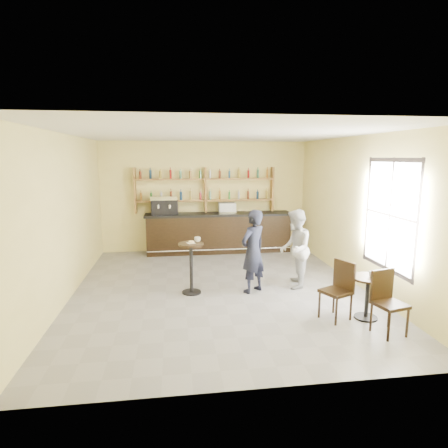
{
  "coord_description": "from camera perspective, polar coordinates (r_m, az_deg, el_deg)",
  "views": [
    {
      "loc": [
        -0.93,
        -7.49,
        2.75
      ],
      "look_at": [
        0.2,
        0.8,
        1.25
      ],
      "focal_mm": 30.0,
      "sensor_mm": 36.0,
      "label": 1
    }
  ],
  "objects": [
    {
      "name": "bar_counter",
      "position": [
        10.93,
        -0.79,
        -1.31
      ],
      "size": [
        4.24,
        0.83,
        1.15
      ],
      "primitive_type": null,
      "color": "black",
      "rests_on": "floor"
    },
    {
      "name": "napkin",
      "position": [
        7.54,
        -5.07,
        -2.9
      ],
      "size": [
        0.19,
        0.19,
        0.0
      ],
      "primitive_type": "cube",
      "rotation": [
        0.0,
        0.0,
        0.39
      ],
      "color": "white",
      "rests_on": "pedestal_table"
    },
    {
      "name": "shelf_unit",
      "position": [
        10.94,
        -2.87,
        5.23
      ],
      "size": [
        4.0,
        0.26,
        1.4
      ],
      "primitive_type": null,
      "color": "brown",
      "rests_on": "wall_back"
    },
    {
      "name": "chair_south",
      "position": [
        6.48,
        24.0,
        -11.04
      ],
      "size": [
        0.52,
        0.52,
        1.01
      ],
      "primitive_type": null,
      "rotation": [
        0.0,
        0.0,
        0.23
      ],
      "color": "black",
      "rests_on": "floor"
    },
    {
      "name": "man_main",
      "position": [
        7.66,
        4.44,
        -4.17
      ],
      "size": [
        0.75,
        0.7,
        1.72
      ],
      "primitive_type": "imported",
      "rotation": [
        0.0,
        0.0,
        3.76
      ],
      "color": "black",
      "rests_on": "floor"
    },
    {
      "name": "wall_left",
      "position": [
        7.85,
        -22.96,
        0.93
      ],
      "size": [
        0.0,
        7.0,
        7.0
      ],
      "primitive_type": "plane",
      "rotation": [
        1.57,
        0.0,
        1.57
      ],
      "color": "#F7E78C",
      "rests_on": "floor"
    },
    {
      "name": "cup_pedestal",
      "position": [
        7.63,
        -4.06,
        -2.35
      ],
      "size": [
        0.14,
        0.14,
        0.1
      ],
      "primitive_type": "imported",
      "rotation": [
        0.0,
        0.0,
        -0.1
      ],
      "color": "white",
      "rests_on": "pedestal_table"
    },
    {
      "name": "espresso_machine",
      "position": [
        10.72,
        -9.1,
        2.86
      ],
      "size": [
        0.77,
        0.53,
        0.52
      ],
      "primitive_type": null,
      "rotation": [
        0.0,
        0.0,
        0.09
      ],
      "color": "black",
      "rests_on": "bar_counter"
    },
    {
      "name": "wall_right",
      "position": [
        8.53,
        19.75,
        1.82
      ],
      "size": [
        0.0,
        7.0,
        7.0
      ],
      "primitive_type": "plane",
      "rotation": [
        1.57,
        0.0,
        -1.57
      ],
      "color": "#F7E78C",
      "rests_on": "floor"
    },
    {
      "name": "ceiling",
      "position": [
        7.56,
        -0.7,
        13.58
      ],
      "size": [
        7.0,
        7.0,
        0.0
      ],
      "primitive_type": "plane",
      "rotation": [
        3.14,
        0.0,
        0.0
      ],
      "color": "white",
      "rests_on": "wall_back"
    },
    {
      "name": "window_pane",
      "position": [
        7.48,
        23.96,
        1.22
      ],
      "size": [
        0.0,
        2.0,
        2.0
      ],
      "primitive_type": "plane",
      "rotation": [
        1.57,
        0.0,
        -1.57
      ],
      "color": "white",
      "rests_on": "wall_right"
    },
    {
      "name": "window_frame",
      "position": [
        7.48,
        23.92,
        1.22
      ],
      "size": [
        0.04,
        1.7,
        2.1
      ],
      "primitive_type": null,
      "color": "black",
      "rests_on": "wall_right"
    },
    {
      "name": "donut",
      "position": [
        7.52,
        -4.99,
        -2.75
      ],
      "size": [
        0.12,
        0.12,
        0.04
      ],
      "primitive_type": "torus",
      "rotation": [
        0.0,
        0.0,
        0.02
      ],
      "color": "#E6B454",
      "rests_on": "napkin"
    },
    {
      "name": "chair_west",
      "position": [
        6.74,
        16.67,
        -9.76
      ],
      "size": [
        0.58,
        0.58,
        1.0
      ],
      "primitive_type": null,
      "rotation": [
        0.0,
        0.0,
        -1.13
      ],
      "color": "black",
      "rests_on": "floor"
    },
    {
      "name": "liquor_bottles",
      "position": [
        10.92,
        -2.88,
        6.12
      ],
      "size": [
        3.68,
        0.1,
        1.0
      ],
      "primitive_type": null,
      "color": "#8C5919",
      "rests_on": "shelf_unit"
    },
    {
      "name": "pedestal_table",
      "position": [
        7.67,
        -5.01,
        -6.73
      ],
      "size": [
        0.67,
        0.67,
        1.05
      ],
      "primitive_type": null,
      "rotation": [
        0.0,
        0.0,
        0.4
      ],
      "color": "black",
      "rests_on": "floor"
    },
    {
      "name": "wall_front",
      "position": [
        4.25,
        5.19,
        -5.59
      ],
      "size": [
        7.0,
        0.0,
        7.0
      ],
      "primitive_type": "plane",
      "rotation": [
        -1.57,
        0.0,
        0.0
      ],
      "color": "#F7E78C",
      "rests_on": "floor"
    },
    {
      "name": "cup_cafe",
      "position": [
        6.88,
        21.56,
        -7.1
      ],
      "size": [
        0.13,
        0.13,
        0.1
      ],
      "primitive_type": "imported",
      "rotation": [
        0.0,
        0.0,
        0.41
      ],
      "color": "white",
      "rests_on": "cafe_table"
    },
    {
      "name": "cafe_table",
      "position": [
        6.98,
        20.97,
        -10.43
      ],
      "size": [
        0.69,
        0.69,
        0.75
      ],
      "primitive_type": null,
      "rotation": [
        0.0,
        0.0,
        -0.2
      ],
      "color": "black",
      "rests_on": "floor"
    },
    {
      "name": "patron_second",
      "position": [
        8.07,
        10.76,
        -3.73
      ],
      "size": [
        0.88,
        0.98,
        1.68
      ],
      "primitive_type": "imported",
      "rotation": [
        0.0,
        0.0,
        -1.92
      ],
      "color": "#A4A5A9",
      "rests_on": "floor"
    },
    {
      "name": "floor",
      "position": [
        8.03,
        -0.65,
        -9.86
      ],
      "size": [
        7.0,
        7.0,
        0.0
      ],
      "primitive_type": "plane",
      "color": "slate",
      "rests_on": "ground"
    },
    {
      "name": "wall_back",
      "position": [
        11.08,
        -2.92,
        4.21
      ],
      "size": [
        7.0,
        0.0,
        7.0
      ],
      "primitive_type": "plane",
      "rotation": [
        1.57,
        0.0,
        0.0
      ],
      "color": "#F7E78C",
      "rests_on": "floor"
    },
    {
      "name": "pastry_case",
      "position": [
        10.84,
        0.45,
        2.47
      ],
      "size": [
        0.55,
        0.46,
        0.3
      ],
      "primitive_type": null,
      "rotation": [
        0.0,
        0.0,
        -0.13
      ],
      "color": "silver",
      "rests_on": "bar_counter"
    }
  ]
}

